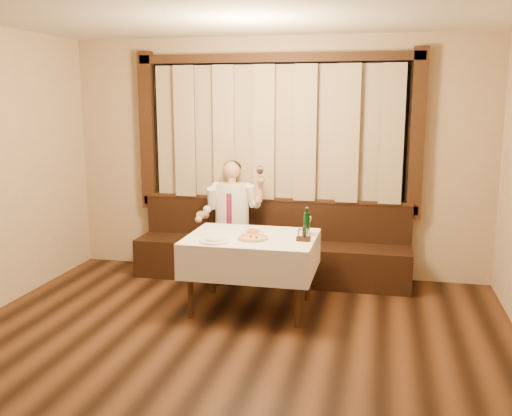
% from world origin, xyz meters
% --- Properties ---
extents(room, '(5.01, 6.01, 2.81)m').
position_xyz_m(room, '(-0.00, 0.97, 1.50)').
color(room, black).
rests_on(room, ground).
extents(banquette, '(3.20, 0.61, 0.94)m').
position_xyz_m(banquette, '(0.00, 2.72, 0.31)').
color(banquette, black).
rests_on(banquette, ground).
extents(dining_table, '(1.27, 0.97, 0.76)m').
position_xyz_m(dining_table, '(0.00, 1.70, 0.65)').
color(dining_table, black).
rests_on(dining_table, ground).
extents(pizza, '(0.31, 0.31, 0.03)m').
position_xyz_m(pizza, '(0.05, 1.56, 0.77)').
color(pizza, white).
rests_on(pizza, dining_table).
extents(pasta_red, '(0.23, 0.23, 0.08)m').
position_xyz_m(pasta_red, '(-0.02, 1.82, 0.79)').
color(pasta_red, white).
rests_on(pasta_red, dining_table).
extents(pasta_cream, '(0.29, 0.29, 0.10)m').
position_xyz_m(pasta_cream, '(-0.29, 1.39, 0.80)').
color(pasta_cream, white).
rests_on(pasta_cream, dining_table).
extents(green_bottle, '(0.06, 0.06, 0.29)m').
position_xyz_m(green_bottle, '(0.53, 1.82, 0.88)').
color(green_bottle, '#0D4119').
rests_on(green_bottle, dining_table).
extents(table_wine_glass, '(0.08, 0.08, 0.20)m').
position_xyz_m(table_wine_glass, '(0.53, 1.91, 0.90)').
color(table_wine_glass, white).
rests_on(table_wine_glass, dining_table).
extents(cruet_caddy, '(0.13, 0.07, 0.14)m').
position_xyz_m(cruet_caddy, '(0.53, 1.61, 0.81)').
color(cruet_caddy, black).
rests_on(cruet_caddy, dining_table).
extents(seated_man, '(0.75, 0.56, 1.39)m').
position_xyz_m(seated_man, '(-0.46, 2.63, 0.81)').
color(seated_man, black).
rests_on(seated_man, ground).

